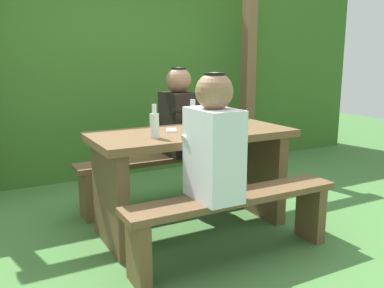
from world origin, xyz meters
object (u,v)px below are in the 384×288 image
object	(u,v)px
picnic_table	(192,163)
person_black_coat	(179,115)
bench_far	(161,170)
bottle_right	(208,117)
bottle_left	(193,119)
drinking_glass	(194,128)
bench_near	(235,213)
cell_phone	(171,130)
person_white_shirt	(213,142)
bottle_center	(154,124)

from	to	relation	value
picnic_table	person_black_coat	distance (m)	0.62
bench_far	bottle_right	distance (m)	0.76
bottle_left	drinking_glass	bearing A→B (deg)	-113.52
picnic_table	bench_far	xyz separation A→B (m)	(0.00, 0.54, -0.19)
bench_near	bottle_right	xyz separation A→B (m)	(0.12, 0.52, 0.51)
cell_phone	bottle_right	bearing A→B (deg)	5.65
picnic_table	drinking_glass	bearing A→B (deg)	-112.81
person_white_shirt	person_black_coat	distance (m)	1.12
person_black_coat	bottle_center	bearing A→B (deg)	-127.48
drinking_glass	bottle_right	distance (m)	0.21
bench_far	person_white_shirt	bearing A→B (deg)	-98.10
person_white_shirt	bottle_right	distance (m)	0.59
bench_far	cell_phone	world-z (taller)	cell_phone
bottle_center	picnic_table	bearing A→B (deg)	18.75
bench_near	person_white_shirt	size ratio (longest dim) A/B	1.95
bottle_right	cell_phone	bearing A→B (deg)	161.04
bench_far	bottle_center	world-z (taller)	bottle_center
bench_near	person_white_shirt	world-z (taller)	person_white_shirt
bench_far	bottle_center	bearing A→B (deg)	-116.78
drinking_glass	bottle_left	bearing A→B (deg)	66.48
cell_phone	bench_near	bearing A→B (deg)	-53.72
bench_far	bottle_left	bearing A→B (deg)	-91.46
bench_far	bottle_left	world-z (taller)	bottle_left
bottle_left	cell_phone	bearing A→B (deg)	136.33
person_white_shirt	person_black_coat	world-z (taller)	same
drinking_glass	bench_far	bearing A→B (deg)	85.41
picnic_table	cell_phone	distance (m)	0.27
bottle_left	cell_phone	world-z (taller)	bottle_left
bottle_left	bottle_right	distance (m)	0.14
person_black_coat	drinking_glass	xyz separation A→B (m)	(-0.22, -0.66, 0.01)
bench_far	drinking_glass	xyz separation A→B (m)	(-0.05, -0.67, 0.46)
picnic_table	bottle_center	world-z (taller)	bottle_center
person_white_shirt	drinking_glass	bearing A→B (deg)	76.32
bench_far	bench_near	bearing A→B (deg)	-90.00
bottle_right	person_black_coat	bearing A→B (deg)	85.06
bottle_right	picnic_table	bearing A→B (deg)	172.04
person_white_shirt	bottle_left	bearing A→B (deg)	74.48
bench_far	bottle_left	distance (m)	0.77
person_white_shirt	cell_phone	xyz separation A→B (m)	(0.03, 0.60, -0.03)
bottle_left	bottle_center	bearing A→B (deg)	-166.83
person_white_shirt	bottle_left	distance (m)	0.52
bench_far	cell_phone	size ratio (longest dim) A/B	10.00
bench_far	drinking_glass	world-z (taller)	drinking_glass
bench_far	drinking_glass	size ratio (longest dim) A/B	15.85
bench_far	bottle_right	size ratio (longest dim) A/B	6.42
person_black_coat	bottle_right	bearing A→B (deg)	-94.94
bottle_left	person_white_shirt	bearing A→B (deg)	-105.52
bench_near	person_white_shirt	xyz separation A→B (m)	(-0.15, 0.00, 0.45)
bottle_left	bottle_right	bearing A→B (deg)	8.95
cell_phone	bench_far	bearing A→B (deg)	99.72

